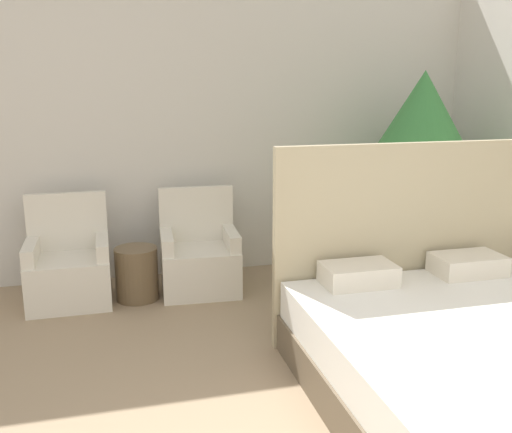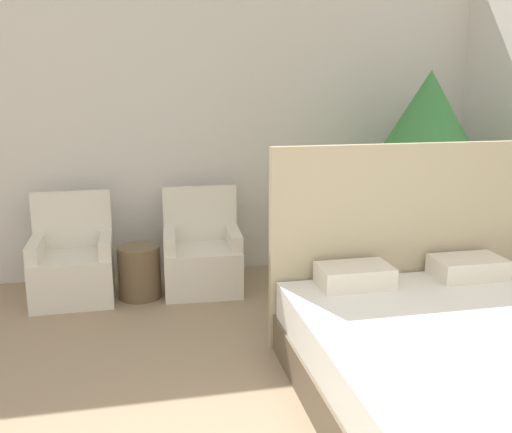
% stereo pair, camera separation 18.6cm
% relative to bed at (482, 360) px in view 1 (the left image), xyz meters
% --- Properties ---
extents(wall_back, '(10.00, 0.06, 2.90)m').
position_rel_bed_xyz_m(wall_back, '(-1.20, 2.80, 1.16)').
color(wall_back, silver).
rests_on(wall_back, ground_plane).
extents(bed, '(1.89, 2.22, 1.41)m').
position_rel_bed_xyz_m(bed, '(0.00, 0.00, 0.00)').
color(bed, brown).
rests_on(bed, ground_plane).
extents(armchair_near_window_left, '(0.67, 0.57, 0.90)m').
position_rel_bed_xyz_m(armchair_near_window_left, '(-2.37, 2.24, -0.02)').
color(armchair_near_window_left, silver).
rests_on(armchair_near_window_left, ground_plane).
extents(armchair_near_window_right, '(0.70, 0.61, 0.90)m').
position_rel_bed_xyz_m(armchair_near_window_right, '(-1.26, 2.24, -0.02)').
color(armchair_near_window_right, silver).
rests_on(armchair_near_window_right, ground_plane).
extents(potted_palm, '(1.37, 1.37, 1.91)m').
position_rel_bed_xyz_m(potted_palm, '(0.71, 2.01, 1.01)').
color(potted_palm, beige).
rests_on(potted_palm, ground_plane).
extents(side_table, '(0.36, 0.36, 0.45)m').
position_rel_bed_xyz_m(side_table, '(-1.82, 2.17, -0.06)').
color(side_table, brown).
rests_on(side_table, ground_plane).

